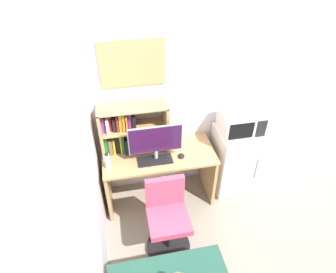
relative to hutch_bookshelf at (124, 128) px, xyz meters
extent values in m
cube|color=silver|center=(1.66, 0.15, 0.28)|extent=(6.40, 0.04, 2.60)
cube|color=silver|center=(-0.36, -1.47, 0.28)|extent=(0.04, 4.40, 2.60)
cube|color=tan|center=(0.35, -0.16, -0.31)|extent=(1.26, 0.58, 0.03)
cube|color=tan|center=(-0.27, -0.16, -0.67)|extent=(0.04, 0.52, 0.70)
cube|color=tan|center=(0.96, -0.16, -0.67)|extent=(0.04, 0.52, 0.70)
cube|color=tan|center=(-0.25, -0.01, -0.01)|extent=(0.03, 0.29, 0.57)
cube|color=tan|center=(0.45, -0.01, -0.01)|extent=(0.03, 0.29, 0.57)
cube|color=tan|center=(0.10, -0.01, 0.27)|extent=(0.74, 0.29, 0.01)
cube|color=tan|center=(0.10, -0.01, 0.01)|extent=(0.67, 0.29, 0.01)
cube|color=#197233|center=(-0.22, 0.01, -0.16)|extent=(0.04, 0.22, 0.26)
cube|color=brown|center=(-0.18, 0.01, -0.19)|extent=(0.04, 0.21, 0.21)
cube|color=gold|center=(-0.14, 0.02, -0.19)|extent=(0.03, 0.19, 0.20)
cube|color=black|center=(-0.10, 0.02, -0.17)|extent=(0.04, 0.18, 0.23)
cube|color=gold|center=(-0.06, 0.02, -0.16)|extent=(0.02, 0.19, 0.27)
cube|color=#197233|center=(-0.04, 0.01, -0.17)|extent=(0.02, 0.20, 0.24)
cube|color=black|center=(-0.01, 0.00, -0.19)|extent=(0.03, 0.24, 0.20)
cube|color=#197233|center=(0.03, 0.01, -0.16)|extent=(0.03, 0.21, 0.26)
cube|color=purple|center=(-0.22, 0.01, 0.11)|extent=(0.04, 0.19, 0.19)
cube|color=silver|center=(-0.17, 0.00, 0.10)|extent=(0.03, 0.23, 0.18)
cube|color=#B21E1E|center=(-0.14, 0.02, 0.11)|extent=(0.02, 0.17, 0.19)
cube|color=black|center=(-0.11, 0.01, 0.10)|extent=(0.03, 0.20, 0.16)
cube|color=#B21E1E|center=(-0.07, 0.01, 0.11)|extent=(0.02, 0.20, 0.18)
cube|color=gold|center=(-0.04, 0.01, 0.13)|extent=(0.04, 0.20, 0.22)
cube|color=orange|center=(0.00, 0.00, 0.12)|extent=(0.02, 0.23, 0.21)
cube|color=orange|center=(0.03, 0.00, 0.11)|extent=(0.02, 0.24, 0.19)
cube|color=purple|center=(0.06, 0.02, 0.12)|extent=(0.04, 0.19, 0.21)
cube|color=black|center=(0.10, 0.01, 0.10)|extent=(0.04, 0.22, 0.18)
cylinder|color=#B7B7BC|center=(0.30, -0.25, -0.28)|extent=(0.20, 0.20, 0.02)
cylinder|color=#B7B7BC|center=(0.30, -0.25, -0.22)|extent=(0.04, 0.04, 0.10)
cube|color=#B7B7BC|center=(0.30, -0.24, -0.02)|extent=(0.58, 0.01, 0.33)
cube|color=#33143D|center=(0.30, -0.25, -0.02)|extent=(0.55, 0.02, 0.30)
cube|color=black|center=(0.29, -0.27, -0.28)|extent=(0.38, 0.16, 0.02)
ellipsoid|color=black|center=(0.58, -0.27, -0.27)|extent=(0.07, 0.08, 0.04)
cylinder|color=silver|center=(-0.22, -0.28, -0.21)|extent=(0.06, 0.06, 0.17)
cylinder|color=black|center=(-0.22, -0.28, -0.11)|extent=(0.03, 0.03, 0.02)
cube|color=white|center=(1.30, -0.13, -0.58)|extent=(0.50, 0.48, 0.87)
cube|color=white|center=(1.30, -0.37, -0.58)|extent=(0.48, 0.01, 0.84)
cylinder|color=#B2B2B7|center=(1.47, -0.38, -0.53)|extent=(0.01, 0.01, 0.31)
cube|color=silver|center=(1.30, -0.13, -0.01)|extent=(0.46, 0.34, 0.26)
cube|color=black|center=(1.24, -0.30, -0.01)|extent=(0.28, 0.01, 0.20)
cube|color=black|center=(1.47, -0.30, -0.01)|extent=(0.11, 0.01, 0.21)
cylinder|color=black|center=(0.31, -0.88, -1.00)|extent=(0.46, 0.46, 0.04)
cylinder|color=black|center=(0.31, -0.88, -0.77)|extent=(0.04, 0.04, 0.45)
cube|color=#D84766|center=(0.31, -0.88, -0.52)|extent=(0.40, 0.40, 0.07)
cube|color=#D84766|center=(0.31, -0.70, -0.32)|extent=(0.38, 0.06, 0.35)
cube|color=tan|center=(0.15, 0.12, 0.68)|extent=(0.66, 0.02, 0.48)
camera|label=1|loc=(-0.04, -2.59, 1.83)|focal=30.74mm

